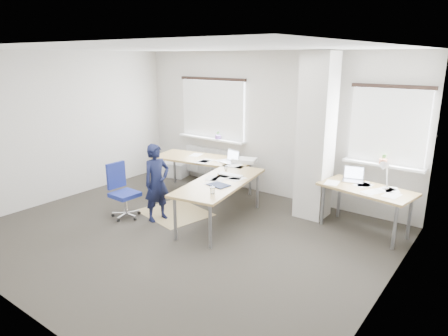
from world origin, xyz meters
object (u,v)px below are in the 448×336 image
Objects in this scene: desk_main at (213,170)px; desk_side at (366,191)px; task_chair at (124,202)px; person at (157,183)px.

desk_side reaches higher than desk_main.
task_chair is 0.72× the size of person.
person is (-0.37, -1.06, -0.03)m from desk_main.
person is (-2.97, -1.61, -0.03)m from desk_side.
desk_main is 1.12m from person.
desk_side is 1.58× the size of task_chair.
desk_side is at bearing -50.11° from person.
desk_side is at bearing 30.23° from task_chair.
person is at bearing -119.53° from desk_main.
desk_side reaches higher than task_chair.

